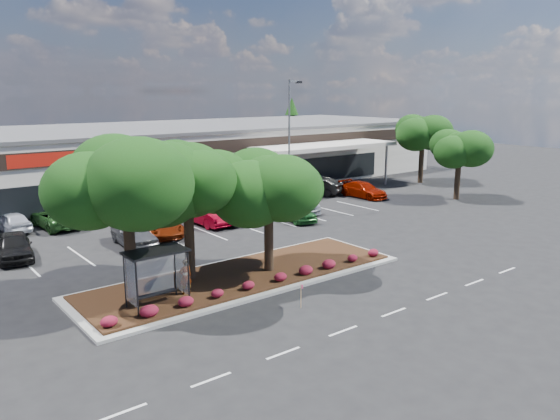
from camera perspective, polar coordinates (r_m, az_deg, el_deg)
ground at (r=27.70m, az=4.33°, el=-8.47°), size 160.00×160.00×0.00m
retail_store at (r=56.22m, az=-19.58°, el=4.80°), size 80.40×25.20×6.25m
landscape_island at (r=29.45m, az=-3.86°, el=-6.92°), size 18.00×6.00×0.26m
lane_markings at (r=35.61m, az=-7.22°, el=-3.77°), size 33.12×20.06×0.01m
shrub_row at (r=27.70m, az=-1.41°, el=-7.31°), size 17.00×0.80×0.50m
bus_shelter at (r=25.33m, az=-12.95°, el=-5.25°), size 2.75×1.55×2.59m
island_tree_west at (r=26.03m, az=-15.61°, el=-0.59°), size 7.20×7.20×7.89m
island_tree_mid at (r=28.17m, az=-9.56°, el=0.06°), size 6.60×6.60×7.32m
island_tree_east at (r=29.13m, az=-1.19°, el=-0.18°), size 5.80×5.80×6.50m
tree_east_near at (r=52.76m, az=18.15°, el=4.56°), size 5.60×5.60×6.51m
tree_east_far at (r=61.37m, az=14.61°, el=6.30°), size 6.40×6.40×7.62m
conifer_north_east at (r=81.62m, az=1.23°, el=8.58°), size 3.96×3.96×9.00m
person_waiting at (r=26.68m, az=-9.85°, el=-6.87°), size 0.65×0.44×1.74m
light_pole at (r=43.32m, az=1.08°, el=5.63°), size 1.38×0.88×10.72m
survey_stake at (r=25.40m, az=2.23°, el=-8.68°), size 0.07×0.14×1.12m
car_1 at (r=36.16m, az=-26.00°, el=-3.40°), size 2.62×4.93×1.60m
car_2 at (r=36.56m, az=-15.03°, el=-2.34°), size 2.37×5.04×1.67m
car_3 at (r=38.76m, az=-12.38°, el=-1.54°), size 3.53×5.64×1.45m
car_4 at (r=41.05m, az=-6.29°, el=-0.64°), size 2.83×4.21×1.33m
car_5 at (r=41.26m, az=-7.74°, el=-0.35°), size 1.99×5.21×1.69m
car_6 at (r=42.14m, az=1.69°, el=-0.11°), size 2.64×4.68×1.50m
car_7 at (r=45.37m, az=1.58°, el=0.87°), size 3.13×5.91×1.63m
car_8 at (r=51.94m, az=8.69°, el=2.09°), size 2.26×5.08×1.45m
car_9 at (r=43.29m, az=-26.17°, el=-1.11°), size 2.07×4.33×1.43m
car_10 at (r=43.20m, az=-22.37°, el=-0.76°), size 2.80×5.43×1.47m
car_12 at (r=45.35m, az=-13.48°, el=0.38°), size 2.89×5.15×1.41m
car_14 at (r=48.93m, az=-2.64°, el=1.70°), size 3.25×5.23×1.63m
car_15 at (r=49.61m, az=-3.86°, el=1.87°), size 3.62×6.42×1.69m
car_16 at (r=55.32m, az=3.70°, el=2.87°), size 3.80×5.70×1.53m
car_17 at (r=52.96m, az=3.82°, el=2.52°), size 3.63×5.29×1.65m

